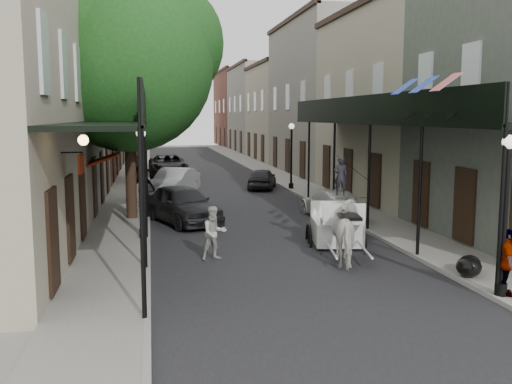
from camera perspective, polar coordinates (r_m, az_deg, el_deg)
name	(u,v)px	position (r m, az deg, el deg)	size (l,w,h in m)	color
ground	(306,285)	(14.67, 5.04, -9.25)	(140.00, 140.00, 0.00)	gray
road	(216,188)	(33.99, -4.02, 0.43)	(8.00, 90.00, 0.01)	black
sidewalk_left	(130,189)	(33.79, -12.47, 0.32)	(2.20, 90.00, 0.12)	gray
sidewalk_right	(297,185)	(34.90, 4.16, 0.71)	(2.20, 90.00, 0.12)	gray
building_row_left	(82,102)	(43.79, -17.01, 8.60)	(5.00, 80.00, 10.50)	#9E997E
building_row_right	(310,103)	(45.26, 5.45, 8.85)	(5.00, 80.00, 10.50)	gray
gallery_left	(121,122)	(20.52, -13.37, 6.87)	(2.20, 18.05, 4.88)	black
gallery_right	(380,121)	(22.22, 12.32, 6.94)	(2.20, 18.05, 4.88)	black
tree_near	(138,59)	(23.80, -11.72, 12.87)	(7.31, 6.80, 9.63)	#382619
tree_far	(142,91)	(37.73, -11.36, 9.89)	(6.45, 6.00, 8.61)	#382619
lamppost_right_near	(505,213)	(14.14, 23.66, -1.97)	(0.32, 0.32, 3.71)	black
lamppost_left	(142,181)	(19.64, -11.32, 1.04)	(0.32, 0.32, 3.71)	black
lamppost_right_far	(291,155)	(32.56, 3.55, 3.73)	(0.32, 0.32, 3.71)	black
horse	(350,233)	(16.70, 9.33, -4.07)	(0.96, 2.12, 1.79)	silver
carriage	(335,208)	(19.36, 7.90, -1.63)	(2.08, 2.85, 2.99)	black
pedestrian_walking	(214,233)	(16.96, -4.21, -4.11)	(0.78, 0.61, 1.61)	#ACABA2
pedestrian_sidewalk_left	(142,186)	(26.50, -11.31, 0.61)	(1.25, 0.72, 1.93)	gray
pedestrian_sidewalk_right	(506,262)	(14.42, 23.74, -6.46)	(0.92, 0.38, 1.56)	gray
car_left_near	(182,204)	(22.81, -7.38, -1.21)	(1.82, 4.53, 1.54)	black
car_left_mid	(174,182)	(30.55, -8.20, 0.95)	(1.57, 4.49, 1.48)	#99999E
car_left_far	(168,165)	(40.84, -8.81, 2.65)	(2.58, 5.59, 1.55)	black
car_right_near	(332,204)	(23.98, 7.59, -1.18)	(1.70, 4.18, 1.21)	silver
car_right_far	(262,179)	(33.34, 0.61, 1.36)	(1.44, 3.59, 1.22)	black
trash_bags	(469,265)	(15.99, 20.55, -6.90)	(0.90, 1.05, 0.54)	black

